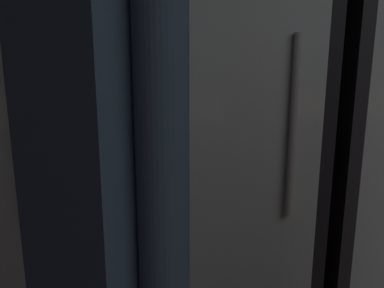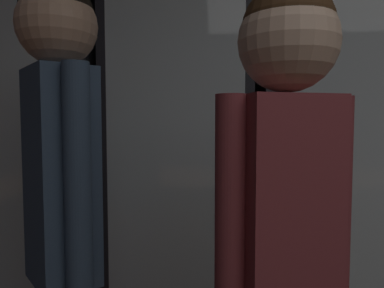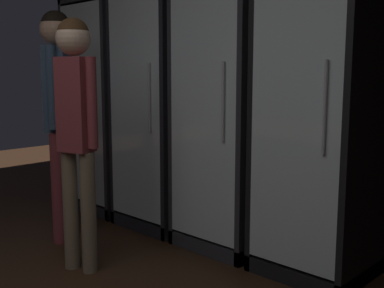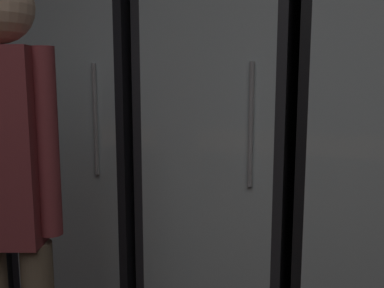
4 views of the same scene
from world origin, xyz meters
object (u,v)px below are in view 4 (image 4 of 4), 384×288
at_px(cooler_left, 102,134).
at_px(shopper_near, 7,166).
at_px(cooler_center, 226,139).
at_px(cooler_right, 377,146).

height_order(cooler_left, shopper_near, cooler_left).
distance_m(cooler_left, cooler_center, 0.70).
bearing_deg(cooler_center, cooler_right, 0.15).
height_order(cooler_center, cooler_right, same).
bearing_deg(cooler_center, cooler_left, 179.81).
bearing_deg(cooler_left, cooler_right, -0.02).
relative_size(cooler_left, cooler_center, 1.00).
distance_m(cooler_right, shopper_near, 1.54).
xyz_separation_m(cooler_right, shopper_near, (-1.09, -1.09, 0.05)).
distance_m(cooler_left, cooler_right, 1.40).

